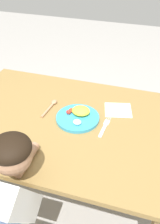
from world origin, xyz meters
name	(u,v)px	position (x,y,z in m)	size (l,w,h in m)	color
ground_plane	(70,195)	(0.00, 0.00, 0.00)	(8.00, 8.00, 0.00)	#999691
dining_table	(67,134)	(0.00, 0.00, 0.62)	(1.35, 0.91, 0.72)	olive
plate	(78,116)	(0.06, 0.04, 0.74)	(0.25, 0.25, 0.06)	#3598C1
fork	(105,127)	(0.22, 0.01, 0.72)	(0.04, 0.19, 0.01)	silver
spoon	(51,106)	(-0.13, 0.10, 0.73)	(0.04, 0.18, 0.02)	tan
person	(14,216)	(-0.07, -0.54, 0.56)	(0.18, 0.42, 0.96)	#41506C
napkin	(118,110)	(0.27, 0.19, 0.72)	(0.16, 0.14, 0.00)	white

